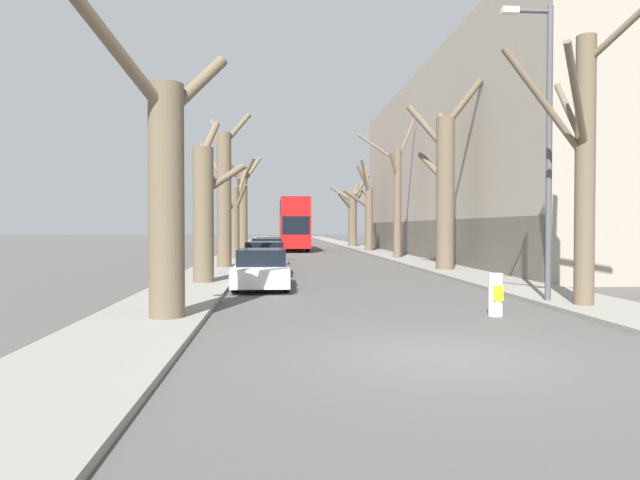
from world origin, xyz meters
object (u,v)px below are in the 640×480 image
(street_tree_left_0, at_px, (165,186))
(parked_car_2, at_px, (267,252))
(street_tree_left_4, at_px, (243,205))
(parked_car_3, at_px, (268,249))
(traffic_bollard, at_px, (496,295))
(street_tree_left_3, at_px, (234,218))
(street_tree_right_3, at_px, (368,212))
(street_tree_left_1, at_px, (204,209))
(double_decker_bus, at_px, (294,222))
(street_tree_right_2, at_px, (397,197))
(street_tree_right_1, at_px, (444,185))
(parked_car_1, at_px, (265,259))
(street_tree_left_2, at_px, (224,194))
(street_tree_right_0, at_px, (584,154))
(street_tree_right_4, at_px, (352,215))
(parked_car_0, at_px, (262,269))
(lamp_post, at_px, (546,139))

(street_tree_left_0, height_order, parked_car_2, street_tree_left_0)
(street_tree_left_4, relative_size, parked_car_3, 1.87)
(parked_car_2, xyz_separation_m, traffic_bollard, (5.57, -18.51, -0.18))
(traffic_bollard, bearing_deg, street_tree_left_3, 108.61)
(street_tree_right_3, bearing_deg, street_tree_left_0, -106.17)
(street_tree_left_0, bearing_deg, parked_car_2, 84.29)
(street_tree_left_0, relative_size, street_tree_left_1, 1.07)
(street_tree_left_0, bearing_deg, double_decker_bus, 84.09)
(street_tree_right_2, distance_m, parked_car_2, 10.10)
(parked_car_2, bearing_deg, street_tree_right_3, 62.58)
(street_tree_right_3, relative_size, traffic_bollard, 7.60)
(street_tree_right_3, xyz_separation_m, double_decker_bus, (-6.04, 3.81, -0.78))
(street_tree_right_1, distance_m, double_decker_bus, 25.66)
(parked_car_3, xyz_separation_m, traffic_bollard, (5.57, -24.54, -0.16))
(street_tree_right_2, distance_m, street_tree_right_3, 10.88)
(parked_car_1, bearing_deg, street_tree_left_0, -98.67)
(street_tree_left_2, height_order, street_tree_right_0, street_tree_right_0)
(street_tree_right_0, height_order, traffic_bollard, street_tree_right_0)
(street_tree_left_0, xyz_separation_m, street_tree_left_4, (-0.15, 31.46, 0.80))
(street_tree_left_0, distance_m, street_tree_right_4, 46.87)
(street_tree_left_2, distance_m, double_decker_bus, 22.86)
(parked_car_2, height_order, traffic_bollard, parked_car_2)
(street_tree_left_4, height_order, double_decker_bus, street_tree_left_4)
(street_tree_left_4, xyz_separation_m, parked_car_1, (2.04, -19.07, -3.07))
(street_tree_right_4, height_order, parked_car_0, street_tree_right_4)
(street_tree_left_3, bearing_deg, lamp_post, -65.16)
(double_decker_bus, distance_m, parked_car_3, 13.72)
(street_tree_right_3, height_order, parked_car_3, street_tree_right_3)
(street_tree_right_2, xyz_separation_m, street_tree_right_4, (0.12, 22.07, -0.67))
(street_tree_right_3, distance_m, parked_car_1, 23.73)
(street_tree_left_0, bearing_deg, street_tree_right_2, 66.83)
(street_tree_left_1, relative_size, parked_car_2, 1.40)
(parked_car_0, bearing_deg, double_decker_bus, 86.20)
(street_tree_left_4, relative_size, street_tree_right_1, 0.87)
(parked_car_2, bearing_deg, street_tree_left_2, -124.54)
(street_tree_left_2, xyz_separation_m, double_decker_bus, (4.14, 22.46, -1.15))
(double_decker_bus, distance_m, parked_car_0, 31.43)
(parked_car_2, relative_size, traffic_bollard, 4.37)
(street_tree_left_2, relative_size, traffic_bollard, 7.84)
(street_tree_left_4, xyz_separation_m, parked_car_0, (2.04, -24.43, -3.12))
(double_decker_bus, distance_m, lamp_post, 36.65)
(parked_car_0, height_order, parked_car_1, parked_car_1)
(street_tree_left_1, distance_m, street_tree_left_4, 23.44)
(street_tree_left_1, relative_size, traffic_bollard, 6.13)
(street_tree_right_1, bearing_deg, street_tree_left_0, -127.08)
(street_tree_right_1, distance_m, street_tree_right_3, 21.06)
(street_tree_right_3, relative_size, double_decker_bus, 0.64)
(lamp_post, height_order, traffic_bollard, lamp_post)
(street_tree_left_4, xyz_separation_m, traffic_bollard, (7.61, -31.10, -3.25))
(street_tree_right_0, relative_size, street_tree_right_4, 1.04)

